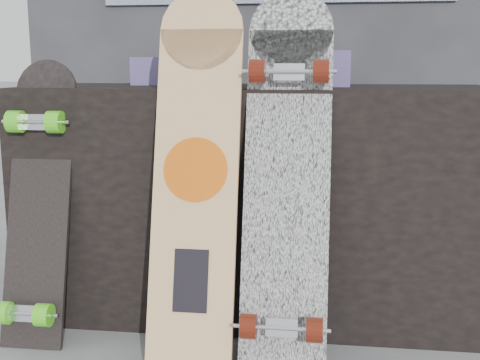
# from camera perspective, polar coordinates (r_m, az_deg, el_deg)

# --- Properties ---
(vendor_table) EXTENTS (1.60, 0.60, 0.80)m
(vendor_table) POSITION_cam_1_polar(r_m,az_deg,el_deg) (2.16, 1.64, -1.78)
(vendor_table) COLOR black
(vendor_table) RESTS_ON ground
(booth) EXTENTS (2.40, 0.22, 2.20)m
(booth) POSITION_cam_1_polar(r_m,az_deg,el_deg) (2.96, 3.49, 15.26)
(booth) COLOR #2F2E33
(booth) RESTS_ON ground
(merch_box_purple) EXTENTS (0.18, 0.12, 0.10)m
(merch_box_purple) POSITION_cam_1_polar(r_m,az_deg,el_deg) (2.27, -7.73, 10.18)
(merch_box_purple) COLOR #4C3A77
(merch_box_purple) RESTS_ON vendor_table
(merch_box_small) EXTENTS (0.14, 0.14, 0.12)m
(merch_box_small) POSITION_cam_1_polar(r_m,az_deg,el_deg) (2.11, 8.43, 10.40)
(merch_box_small) COLOR #4C3A77
(merch_box_small) RESTS_ON vendor_table
(merch_box_flat) EXTENTS (0.22, 0.10, 0.06)m
(merch_box_flat) POSITION_cam_1_polar(r_m,az_deg,el_deg) (2.14, 5.65, 9.66)
(merch_box_flat) COLOR #D1B78C
(merch_box_flat) RESTS_ON vendor_table
(longboard_geisha) EXTENTS (0.25, 0.32, 1.10)m
(longboard_geisha) POSITION_cam_1_polar(r_m,az_deg,el_deg) (1.79, -4.17, 1.48)
(longboard_geisha) COLOR beige
(longboard_geisha) RESTS_ON ground
(longboard_celtic) EXTENTS (0.24, 0.31, 1.10)m
(longboard_celtic) POSITION_cam_1_polar(r_m,az_deg,el_deg) (1.83, -3.91, 1.78)
(longboard_celtic) COLOR beige
(longboard_celtic) RESTS_ON ground
(longboard_cascadia) EXTENTS (0.25, 0.37, 1.10)m
(longboard_cascadia) POSITION_cam_1_polar(r_m,az_deg,el_deg) (1.76, 4.48, 0.91)
(longboard_cascadia) COLOR white
(longboard_cascadia) RESTS_ON ground
(skateboard_dark) EXTENTS (0.20, 0.32, 0.89)m
(skateboard_dark) POSITION_cam_1_polar(r_m,az_deg,el_deg) (2.01, -18.64, -1.67)
(skateboard_dark) COLOR black
(skateboard_dark) RESTS_ON ground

